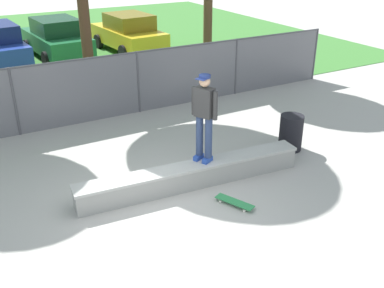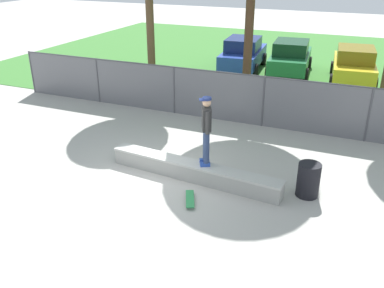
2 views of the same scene
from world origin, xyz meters
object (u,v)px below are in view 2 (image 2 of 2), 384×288
(concrete_ledge, at_px, (194,171))
(car_yellow, at_px, (354,65))
(car_blue, at_px, (243,54))
(car_green, at_px, (290,57))
(trash_bin, at_px, (308,180))
(skateboard, at_px, (190,199))
(skateboarder, at_px, (206,128))

(concrete_ledge, relative_size, car_yellow, 1.13)
(car_blue, bearing_deg, car_green, 2.95)
(trash_bin, bearing_deg, car_green, 102.89)
(skateboard, height_order, car_yellow, car_yellow)
(car_yellow, bearing_deg, skateboarder, -104.46)
(concrete_ledge, bearing_deg, skateboard, -71.83)
(car_green, bearing_deg, skateboarder, -89.65)
(concrete_ledge, height_order, skateboard, concrete_ledge)
(skateboarder, height_order, skateboard, skateboarder)
(concrete_ledge, bearing_deg, car_blue, 100.38)
(car_green, bearing_deg, skateboard, -89.55)
(skateboard, height_order, car_green, car_green)
(car_green, xyz_separation_m, trash_bin, (2.69, -11.74, -0.40))
(skateboard, distance_m, car_green, 13.17)
(skateboarder, xyz_separation_m, skateboard, (0.03, -1.13, -1.44))
(skateboarder, relative_size, trash_bin, 2.10)
(concrete_ledge, xyz_separation_m, skateboarder, (0.32, 0.07, 1.27))
(car_blue, xyz_separation_m, trash_bin, (5.12, -11.61, -0.40))
(car_blue, xyz_separation_m, car_yellow, (5.49, -0.34, 0.00))
(car_yellow, xyz_separation_m, trash_bin, (-0.37, -11.27, -0.40))
(concrete_ledge, xyz_separation_m, car_blue, (-2.19, 11.96, 0.59))
(skateboard, relative_size, car_green, 0.19)
(car_green, xyz_separation_m, car_yellow, (3.05, -0.46, 0.00))
(car_green, bearing_deg, trash_bin, -77.11)
(skateboard, distance_m, car_blue, 13.29)
(skateboarder, bearing_deg, car_green, 90.35)
(concrete_ledge, relative_size, car_blue, 1.13)
(car_green, distance_m, car_yellow, 3.09)
(skateboarder, height_order, car_blue, skateboarder)
(car_green, height_order, trash_bin, car_green)
(concrete_ledge, distance_m, skateboard, 1.13)
(trash_bin, bearing_deg, car_yellow, 88.14)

